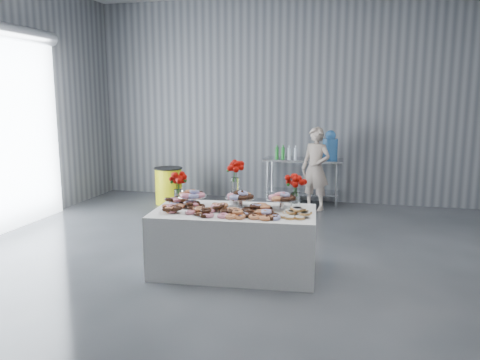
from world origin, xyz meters
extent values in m
plane|color=#35383D|center=(0.00, 0.00, 0.00)|extent=(9.00, 9.00, 0.00)
cube|color=slate|center=(0.00, 4.50, 2.00)|extent=(8.00, 0.04, 4.00)
cube|color=white|center=(-0.06, 0.34, 0.38)|extent=(1.98, 1.17, 0.75)
cube|color=silver|center=(0.32, 4.10, 0.88)|extent=(1.50, 0.60, 0.04)
cube|color=silver|center=(0.32, 4.10, 0.25)|extent=(1.40, 0.55, 0.03)
cylinder|color=silver|center=(-0.33, 3.85, 0.43)|extent=(0.04, 0.04, 0.86)
cylinder|color=silver|center=(0.97, 3.85, 0.43)|extent=(0.04, 0.04, 0.86)
cylinder|color=silver|center=(-0.33, 4.35, 0.43)|extent=(0.04, 0.04, 0.86)
cylinder|color=silver|center=(0.97, 4.35, 0.43)|extent=(0.04, 0.04, 0.86)
cylinder|color=silver|center=(-0.62, 0.44, 0.81)|extent=(0.06, 0.06, 0.12)
cylinder|color=silver|center=(-0.62, 0.44, 0.88)|extent=(0.36, 0.36, 0.01)
cylinder|color=silver|center=(-0.02, 0.50, 0.81)|extent=(0.06, 0.06, 0.12)
cylinder|color=silver|center=(-0.02, 0.50, 0.88)|extent=(0.36, 0.36, 0.01)
cylinder|color=silver|center=(0.48, 0.54, 0.81)|extent=(0.06, 0.06, 0.12)
cylinder|color=silver|center=(0.48, 0.54, 0.88)|extent=(0.36, 0.36, 0.01)
cylinder|color=white|center=(-0.83, 0.53, 0.84)|extent=(0.11, 0.11, 0.18)
cylinder|color=#1E5919|center=(-0.83, 0.53, 0.97)|extent=(0.04, 0.04, 0.18)
cylinder|color=white|center=(0.61, 0.70, 0.84)|extent=(0.11, 0.11, 0.18)
cylinder|color=#1E5919|center=(0.61, 0.70, 0.97)|extent=(0.04, 0.04, 0.18)
cylinder|color=silver|center=(-0.14, 0.69, 0.82)|extent=(0.14, 0.14, 0.15)
cylinder|color=white|center=(-0.14, 0.69, 0.99)|extent=(0.11, 0.11, 0.18)
cylinder|color=#1E5919|center=(-0.14, 0.69, 1.12)|extent=(0.04, 0.04, 0.18)
cylinder|color=#4290E1|center=(0.82, 4.10, 1.10)|extent=(0.28, 0.28, 0.40)
sphere|color=#4290E1|center=(0.82, 4.10, 1.36)|extent=(0.20, 0.20, 0.20)
imported|color=#CC8C93|center=(0.59, 3.76, 0.77)|extent=(0.66, 0.55, 1.53)
cylinder|color=#FFFA15|center=(-2.24, 3.54, 0.35)|extent=(0.51, 0.51, 0.69)
cylinder|color=black|center=(-2.24, 3.54, 0.70)|extent=(0.56, 0.56, 0.02)
camera|label=1|loc=(1.32, -4.84, 2.07)|focal=35.00mm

